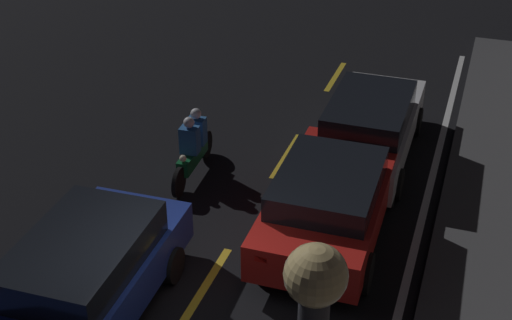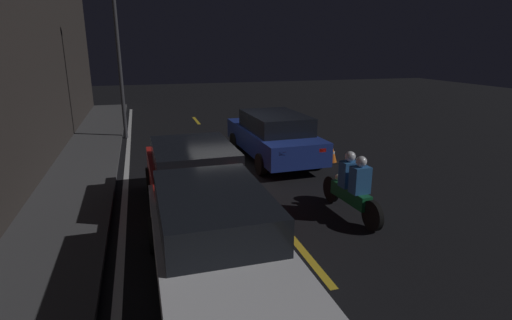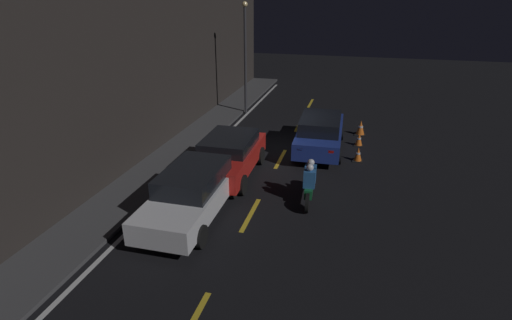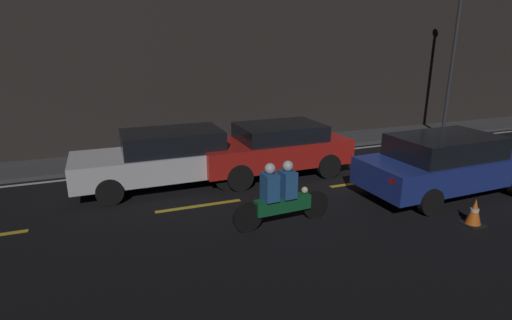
# 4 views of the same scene
# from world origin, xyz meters

# --- Properties ---
(ground_plane) EXTENTS (56.00, 56.00, 0.00)m
(ground_plane) POSITION_xyz_m (0.00, 0.00, 0.00)
(ground_plane) COLOR black
(raised_curb) EXTENTS (28.00, 1.85, 0.11)m
(raised_curb) POSITION_xyz_m (0.00, 4.24, 0.06)
(raised_curb) COLOR #424244
(raised_curb) RESTS_ON ground
(building_front) EXTENTS (28.00, 0.30, 7.58)m
(building_front) POSITION_xyz_m (0.00, 5.31, 3.79)
(building_front) COLOR #2D2826
(building_front) RESTS_ON ground
(lane_dash_b) EXTENTS (2.00, 0.14, 0.01)m
(lane_dash_b) POSITION_xyz_m (-5.50, 0.00, 0.00)
(lane_dash_b) COLOR gold
(lane_dash_b) RESTS_ON ground
(lane_dash_c) EXTENTS (2.00, 0.14, 0.01)m
(lane_dash_c) POSITION_xyz_m (-1.00, 0.00, 0.00)
(lane_dash_c) COLOR gold
(lane_dash_c) RESTS_ON ground
(lane_dash_d) EXTENTS (2.00, 0.14, 0.01)m
(lane_dash_d) POSITION_xyz_m (3.50, 0.00, 0.00)
(lane_dash_d) COLOR gold
(lane_dash_d) RESTS_ON ground
(lane_dash_e) EXTENTS (2.00, 0.14, 0.01)m
(lane_dash_e) POSITION_xyz_m (8.00, 0.00, 0.00)
(lane_dash_e) COLOR gold
(lane_dash_e) RESTS_ON ground
(lane_solid_kerb) EXTENTS (25.20, 0.14, 0.01)m
(lane_solid_kerb) POSITION_xyz_m (0.00, 3.07, 0.00)
(lane_solid_kerb) COLOR silver
(lane_solid_kerb) RESTS_ON ground
(sedan_white) EXTENTS (4.55, 1.87, 1.46)m
(sedan_white) POSITION_xyz_m (-5.94, 1.65, 0.78)
(sedan_white) COLOR silver
(sedan_white) RESTS_ON ground
(taxi_red) EXTENTS (4.23, 2.04, 1.43)m
(taxi_red) POSITION_xyz_m (-2.95, 1.54, 0.78)
(taxi_red) COLOR red
(taxi_red) RESTS_ON ground
(sedan_blue) EXTENTS (4.62, 2.01, 1.49)m
(sedan_blue) POSITION_xyz_m (0.44, -1.37, 0.79)
(sedan_blue) COLOR navy
(sedan_blue) RESTS_ON ground
(motorcycle) EXTENTS (2.19, 0.40, 1.37)m
(motorcycle) POSITION_xyz_m (-4.16, -1.57, 0.64)
(motorcycle) COLOR black
(motorcycle) RESTS_ON ground
(traffic_cone_near) EXTENTS (0.40, 0.40, 0.57)m
(traffic_cone_near) POSITION_xyz_m (-0.42, -2.99, 0.28)
(traffic_cone_near) COLOR black
(traffic_cone_near) RESTS_ON ground
(traffic_cone_mid) EXTENTS (0.40, 0.40, 0.57)m
(traffic_cone_mid) POSITION_xyz_m (1.36, -2.98, 0.28)
(traffic_cone_mid) COLOR black
(traffic_cone_mid) RESTS_ON ground
(traffic_cone_far) EXTENTS (0.50, 0.50, 0.69)m
(traffic_cone_far) POSITION_xyz_m (2.86, -3.01, 0.34)
(traffic_cone_far) COLOR black
(traffic_cone_far) RESTS_ON ground
(street_lamp) EXTENTS (0.28, 0.28, 5.76)m
(street_lamp) POSITION_xyz_m (4.94, 3.17, 3.24)
(street_lamp) COLOR #333338
(street_lamp) RESTS_ON ground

